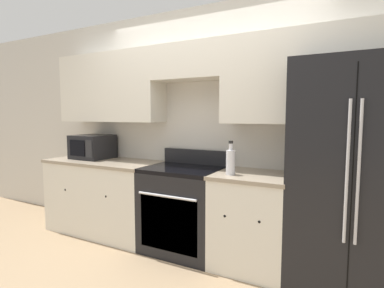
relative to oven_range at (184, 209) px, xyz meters
name	(u,v)px	position (x,y,z in m)	size (l,w,h in m)	color
ground_plane	(177,264)	(0.10, -0.31, -0.45)	(12.00, 12.00, 0.00)	#937A5B
wall_back	(204,108)	(0.11, 0.27, 1.05)	(8.00, 0.39, 2.60)	beige
lower_cabinets_left	(105,196)	(-1.10, 0.00, 0.00)	(1.44, 0.64, 0.88)	silver
lower_cabinets_right	(252,220)	(0.73, 0.00, 0.00)	(0.70, 0.64, 0.88)	silver
oven_range	(184,209)	(0.00, 0.00, 0.00)	(0.80, 0.65, 1.04)	black
refrigerator	(352,176)	(1.54, 0.07, 0.48)	(0.94, 0.79, 1.86)	black
microwave	(93,147)	(-1.35, 0.07, 0.58)	(0.44, 0.42, 0.29)	black
bottle	(231,161)	(0.57, -0.13, 0.56)	(0.08, 0.08, 0.31)	silver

